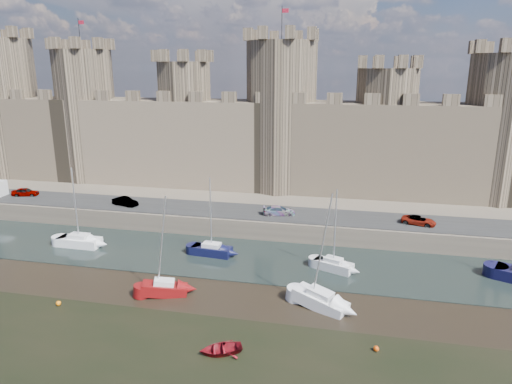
# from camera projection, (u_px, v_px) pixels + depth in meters

# --- Properties ---
(water_channel) EXTENTS (160.00, 12.00, 0.08)m
(water_channel) POSITION_uv_depth(u_px,v_px,m) (230.00, 257.00, 53.59)
(water_channel) COLOR black
(water_channel) RESTS_ON ground
(quay) EXTENTS (160.00, 60.00, 2.50)m
(quay) POSITION_uv_depth(u_px,v_px,m) (279.00, 178.00, 87.23)
(quay) COLOR #4C443A
(quay) RESTS_ON ground
(road) EXTENTS (160.00, 7.00, 0.10)m
(road) POSITION_uv_depth(u_px,v_px,m) (249.00, 212.00, 62.36)
(road) COLOR black
(road) RESTS_ON quay
(castle) EXTENTS (108.50, 11.00, 29.00)m
(castle) POSITION_uv_depth(u_px,v_px,m) (264.00, 131.00, 73.30)
(castle) COLOR #42382B
(castle) RESTS_ON quay
(car_0) EXTENTS (4.14, 2.50, 1.32)m
(car_0) POSITION_uv_depth(u_px,v_px,m) (25.00, 192.00, 69.92)
(car_0) COLOR gray
(car_0) RESTS_ON quay
(car_1) EXTENTS (4.14, 2.39, 1.29)m
(car_1) POSITION_uv_depth(u_px,v_px,m) (125.00, 202.00, 64.93)
(car_1) COLOR gray
(car_1) RESTS_ON quay
(car_2) EXTENTS (4.53, 2.63, 1.23)m
(car_2) POSITION_uv_depth(u_px,v_px,m) (279.00, 211.00, 60.86)
(car_2) COLOR gray
(car_2) RESTS_ON quay
(car_3) EXTENTS (4.51, 2.96, 1.15)m
(car_3) POSITION_uv_depth(u_px,v_px,m) (419.00, 221.00, 57.09)
(car_3) COLOR gray
(car_3) RESTS_ON quay
(sailboat_0) EXTENTS (5.38, 2.16, 10.01)m
(sailboat_0) POSITION_uv_depth(u_px,v_px,m) (79.00, 241.00, 56.68)
(sailboat_0) COLOR white
(sailboat_0) RESTS_ON ground
(sailboat_1) EXTENTS (4.86, 2.24, 9.45)m
(sailboat_1) POSITION_uv_depth(u_px,v_px,m) (212.00, 249.00, 54.01)
(sailboat_1) COLOR black
(sailboat_1) RESTS_ON ground
(sailboat_2) EXTENTS (4.56, 3.10, 9.17)m
(sailboat_2) POSITION_uv_depth(u_px,v_px,m) (333.00, 264.00, 49.95)
(sailboat_2) COLOR silver
(sailboat_2) RESTS_ON ground
(sailboat_4) EXTENTS (4.68, 3.02, 10.21)m
(sailboat_4) POSITION_uv_depth(u_px,v_px,m) (165.00, 288.00, 44.60)
(sailboat_4) COLOR #660B0C
(sailboat_4) RESTS_ON ground
(sailboat_5) EXTENTS (5.50, 3.90, 11.08)m
(sailboat_5) POSITION_uv_depth(u_px,v_px,m) (320.00, 300.00, 42.25)
(sailboat_5) COLOR white
(sailboat_5) RESTS_ON ground
(dinghy_4) EXTENTS (4.03, 3.55, 0.69)m
(dinghy_4) POSITION_uv_depth(u_px,v_px,m) (221.00, 349.00, 35.55)
(dinghy_4) COLOR maroon
(dinghy_4) RESTS_ON ground
(buoy_1) EXTENTS (0.48, 0.48, 0.48)m
(buoy_1) POSITION_uv_depth(u_px,v_px,m) (58.00, 303.00, 42.69)
(buoy_1) COLOR orange
(buoy_1) RESTS_ON ground
(buoy_3) EXTENTS (0.46, 0.46, 0.46)m
(buoy_3) POSITION_uv_depth(u_px,v_px,m) (376.00, 349.00, 35.83)
(buoy_3) COLOR #DA4609
(buoy_3) RESTS_ON ground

